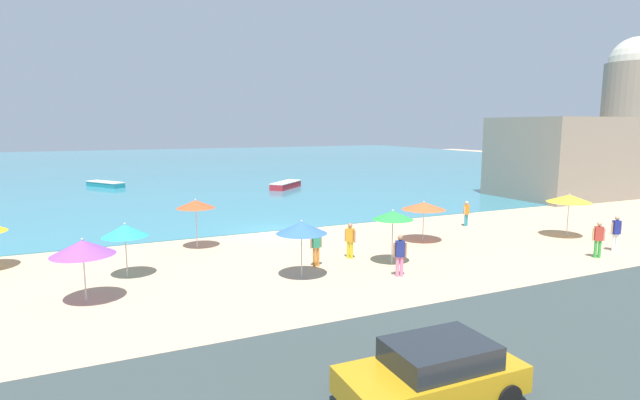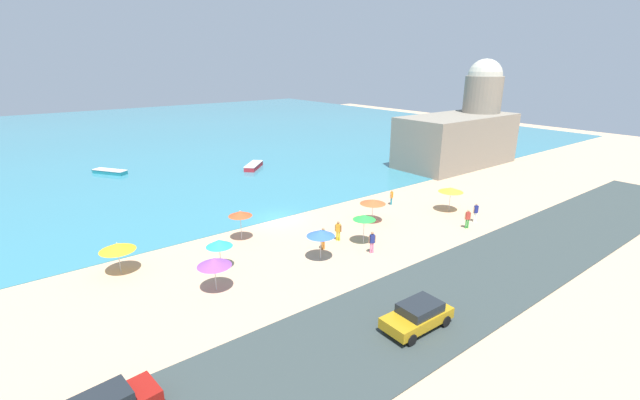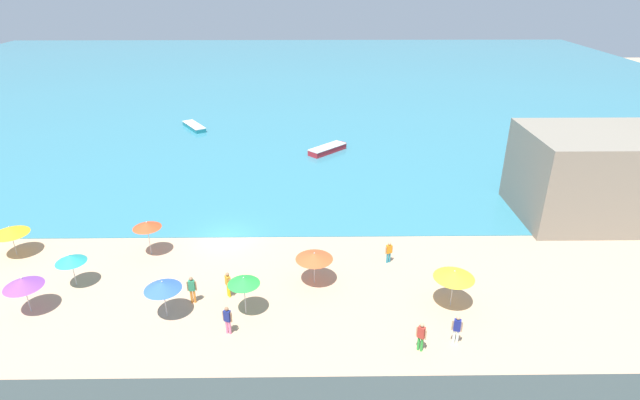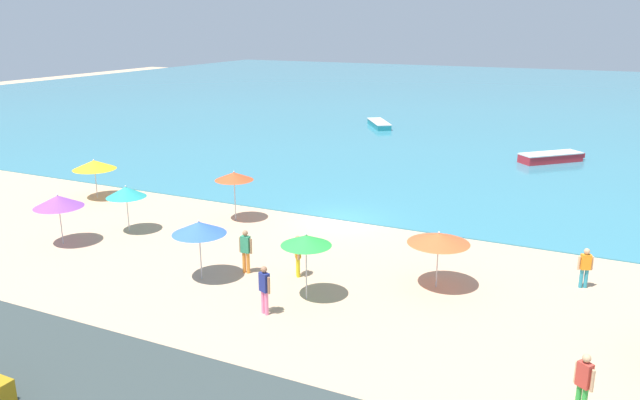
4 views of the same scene
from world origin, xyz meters
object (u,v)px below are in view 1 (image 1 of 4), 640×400
at_px(bather_1, 616,231).
at_px(bather_2, 598,237).
at_px(beach_umbrella_4, 424,206).
at_px(bather_0, 316,244).
at_px(skiff_nearshore, 286,185).
at_px(bather_5, 466,212).
at_px(harbor_fortress, 603,143).
at_px(beach_umbrella_2, 83,248).
at_px(bather_3, 350,239).
at_px(beach_umbrella_1, 569,198).
at_px(beach_umbrella_7, 301,228).
at_px(beach_umbrella_6, 125,230).
at_px(parked_car_1, 433,372).
at_px(beach_umbrella_5, 393,215).
at_px(skiff_offshore, 105,184).
at_px(bather_4, 400,253).
at_px(beach_umbrella_0, 196,204).

xyz_separation_m(bather_1, bather_2, (-1.98, -0.50, -0.03)).
bearing_deg(beach_umbrella_4, bather_1, -37.49).
bearing_deg(bather_0, bather_1, -14.42).
xyz_separation_m(beach_umbrella_4, bather_1, (7.48, -5.73, -0.95)).
xyz_separation_m(bather_0, skiff_nearshore, (8.73, 26.50, -0.63)).
xyz_separation_m(bather_5, harbor_fortress, (21.76, 6.90, 3.77)).
bearing_deg(beach_umbrella_2, bather_3, 6.64).
distance_m(beach_umbrella_1, bather_5, 5.86).
distance_m(beach_umbrella_4, harbor_fortress, 28.46).
bearing_deg(beach_umbrella_7, bather_0, 46.22).
height_order(beach_umbrella_6, bather_3, beach_umbrella_6).
distance_m(parked_car_1, harbor_fortress, 42.91).
xyz_separation_m(beach_umbrella_5, bather_5, (8.99, 5.41, -1.37)).
relative_size(bather_1, bather_5, 1.14).
distance_m(bather_3, bather_5, 10.88).
bearing_deg(bather_1, bather_3, 160.96).
bearing_deg(beach_umbrella_2, beach_umbrella_1, 0.42).
xyz_separation_m(beach_umbrella_2, bather_1, (24.01, -3.06, -0.99)).
distance_m(bather_1, bather_5, 8.45).
height_order(beach_umbrella_6, bather_1, beach_umbrella_6).
xyz_separation_m(beach_umbrella_1, parked_car_1, (-17.57, -10.79, -1.37)).
bearing_deg(parked_car_1, harbor_fortress, 31.81).
xyz_separation_m(beach_umbrella_2, beach_umbrella_6, (1.55, 2.59, -0.03)).
relative_size(skiff_nearshore, skiff_offshore, 0.91).
height_order(bather_4, parked_car_1, bather_4).
distance_m(beach_umbrella_7, bather_5, 14.66).
height_order(beach_umbrella_2, parked_car_1, beach_umbrella_2).
relative_size(bather_2, skiff_nearshore, 0.41).
bearing_deg(skiff_nearshore, bather_0, -108.24).
bearing_deg(beach_umbrella_4, parked_car_1, -125.67).
bearing_deg(bather_2, beach_umbrella_6, 163.33).
xyz_separation_m(beach_umbrella_6, bather_0, (7.76, -1.86, -0.96)).
distance_m(beach_umbrella_7, harbor_fortress, 37.49).
distance_m(beach_umbrella_1, bather_2, 4.67).
bearing_deg(beach_umbrella_0, bather_1, -26.41).
bearing_deg(beach_umbrella_4, harbor_fortress, 19.05).
bearing_deg(bather_0, beach_umbrella_4, 15.10).
bearing_deg(bather_2, beach_umbrella_5, 161.49).
distance_m(bather_5, skiff_offshore, 36.87).
bearing_deg(beach_umbrella_6, beach_umbrella_0, 45.96).
xyz_separation_m(beach_umbrella_0, parked_car_1, (1.85, -16.92, -1.46)).
bearing_deg(bather_1, beach_umbrella_4, 142.51).
bearing_deg(beach_umbrella_7, beach_umbrella_0, 112.99).
relative_size(skiff_nearshore, harbor_fortress, 0.24).
relative_size(beach_umbrella_4, beach_umbrella_5, 0.93).
height_order(bather_5, skiff_offshore, bather_5).
distance_m(beach_umbrella_6, skiff_nearshore, 29.69).
height_order(bather_0, bather_4, bather_0).
height_order(beach_umbrella_7, bather_3, beach_umbrella_7).
relative_size(beach_umbrella_1, skiff_nearshore, 0.58).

